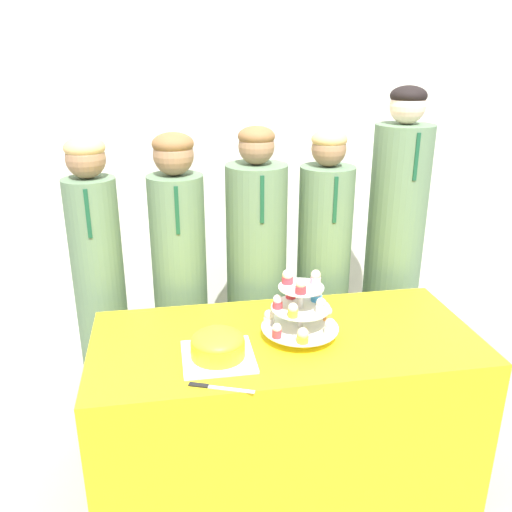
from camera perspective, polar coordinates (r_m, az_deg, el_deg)
wall_back at (r=3.23m, az=-1.88°, el=12.71°), size 9.00×0.06×2.70m
table at (r=2.40m, az=2.93°, el=-16.04°), size 1.54×0.70×0.73m
round_cake at (r=2.04m, az=-4.04°, el=-9.37°), size 0.27×0.27×0.11m
cake_knife at (r=1.90m, az=-4.83°, el=-13.56°), size 0.22×0.10×0.01m
cupcake_stand at (r=2.15m, az=4.73°, el=-5.58°), size 0.31×0.31×0.28m
student_0 at (r=2.73m, az=-16.06°, el=-3.65°), size 0.24×0.25×1.45m
student_1 at (r=2.71m, az=-7.95°, el=-3.21°), size 0.26×0.27×1.46m
student_2 at (r=2.74m, az=0.04°, el=-2.91°), size 0.30×0.30×1.48m
student_3 at (r=2.82m, az=7.03°, el=-2.48°), size 0.27×0.27×1.46m
student_4 at (r=2.91m, az=14.22°, el=-0.27°), size 0.29×0.29×1.65m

